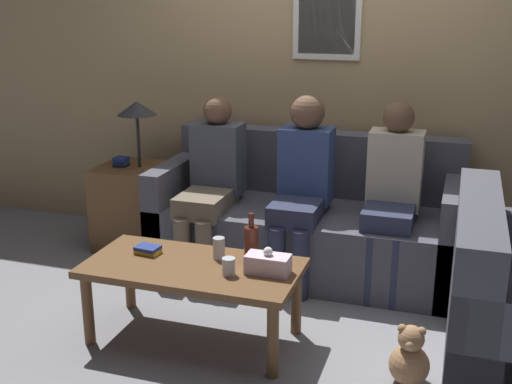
{
  "coord_description": "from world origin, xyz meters",
  "views": [
    {
      "loc": [
        0.96,
        -3.57,
        1.83
      ],
      "look_at": [
        -0.18,
        -0.08,
        0.71
      ],
      "focal_mm": 45.0,
      "sensor_mm": 36.0,
      "label": 1
    }
  ],
  "objects_px": {
    "person_left": "(212,178)",
    "teddy_bear": "(410,359)",
    "couch_main": "(308,223)",
    "wine_bottle": "(251,242)",
    "person_right": "(392,190)",
    "drinking_glass": "(229,266)",
    "person_middle": "(302,181)",
    "coffee_table": "(193,275)"
  },
  "relations": [
    {
      "from": "person_left",
      "to": "teddy_bear",
      "type": "bearing_deg",
      "value": -35.78
    },
    {
      "from": "couch_main",
      "to": "wine_bottle",
      "type": "height_order",
      "value": "couch_main"
    },
    {
      "from": "couch_main",
      "to": "teddy_bear",
      "type": "distance_m",
      "value": 1.5
    },
    {
      "from": "person_left",
      "to": "couch_main",
      "type": "bearing_deg",
      "value": 18.03
    },
    {
      "from": "person_right",
      "to": "teddy_bear",
      "type": "distance_m",
      "value": 1.24
    },
    {
      "from": "drinking_glass",
      "to": "person_middle",
      "type": "height_order",
      "value": "person_middle"
    },
    {
      "from": "person_middle",
      "to": "person_right",
      "type": "xyz_separation_m",
      "value": [
        0.58,
        0.05,
        -0.02
      ]
    },
    {
      "from": "drinking_glass",
      "to": "teddy_bear",
      "type": "height_order",
      "value": "drinking_glass"
    },
    {
      "from": "person_middle",
      "to": "drinking_glass",
      "type": "bearing_deg",
      "value": -96.91
    },
    {
      "from": "person_middle",
      "to": "wine_bottle",
      "type": "bearing_deg",
      "value": -95.69
    },
    {
      "from": "coffee_table",
      "to": "person_middle",
      "type": "bearing_deg",
      "value": 69.79
    },
    {
      "from": "person_left",
      "to": "person_middle",
      "type": "bearing_deg",
      "value": 0.71
    },
    {
      "from": "drinking_glass",
      "to": "person_right",
      "type": "xyz_separation_m",
      "value": [
        0.7,
        1.09,
        0.17
      ]
    },
    {
      "from": "couch_main",
      "to": "person_right",
      "type": "relative_size",
      "value": 1.71
    },
    {
      "from": "couch_main",
      "to": "drinking_glass",
      "type": "xyz_separation_m",
      "value": [
        -0.13,
        -1.23,
        0.17
      ]
    },
    {
      "from": "person_left",
      "to": "person_right",
      "type": "height_order",
      "value": "person_right"
    },
    {
      "from": "coffee_table",
      "to": "person_left",
      "type": "bearing_deg",
      "value": 105.75
    },
    {
      "from": "wine_bottle",
      "to": "drinking_glass",
      "type": "bearing_deg",
      "value": -101.04
    },
    {
      "from": "person_left",
      "to": "teddy_bear",
      "type": "distance_m",
      "value": 1.85
    },
    {
      "from": "couch_main",
      "to": "teddy_bear",
      "type": "height_order",
      "value": "couch_main"
    },
    {
      "from": "drinking_glass",
      "to": "person_right",
      "type": "relative_size",
      "value": 0.08
    },
    {
      "from": "wine_bottle",
      "to": "person_middle",
      "type": "relative_size",
      "value": 0.22
    },
    {
      "from": "couch_main",
      "to": "coffee_table",
      "type": "xyz_separation_m",
      "value": [
        -0.36,
        -1.17,
        0.07
      ]
    },
    {
      "from": "coffee_table",
      "to": "person_middle",
      "type": "relative_size",
      "value": 0.95
    },
    {
      "from": "coffee_table",
      "to": "wine_bottle",
      "type": "distance_m",
      "value": 0.36
    },
    {
      "from": "wine_bottle",
      "to": "couch_main",
      "type": "bearing_deg",
      "value": 85.43
    },
    {
      "from": "wine_bottle",
      "to": "person_right",
      "type": "relative_size",
      "value": 0.22
    },
    {
      "from": "wine_bottle",
      "to": "teddy_bear",
      "type": "relative_size",
      "value": 0.85
    },
    {
      "from": "coffee_table",
      "to": "teddy_bear",
      "type": "relative_size",
      "value": 3.72
    },
    {
      "from": "drinking_glass",
      "to": "person_left",
      "type": "distance_m",
      "value": 1.16
    },
    {
      "from": "drinking_glass",
      "to": "person_left",
      "type": "relative_size",
      "value": 0.08
    },
    {
      "from": "couch_main",
      "to": "wine_bottle",
      "type": "bearing_deg",
      "value": -94.57
    },
    {
      "from": "person_left",
      "to": "person_right",
      "type": "xyz_separation_m",
      "value": [
        1.21,
        0.06,
        0.01
      ]
    },
    {
      "from": "couch_main",
      "to": "person_right",
      "type": "height_order",
      "value": "person_right"
    },
    {
      "from": "couch_main",
      "to": "person_left",
      "type": "relative_size",
      "value": 1.74
    },
    {
      "from": "couch_main",
      "to": "drinking_glass",
      "type": "distance_m",
      "value": 1.25
    },
    {
      "from": "drinking_glass",
      "to": "person_left",
      "type": "xyz_separation_m",
      "value": [
        -0.5,
        1.03,
        0.15
      ]
    },
    {
      "from": "teddy_bear",
      "to": "wine_bottle",
      "type": "bearing_deg",
      "value": 164.54
    },
    {
      "from": "wine_bottle",
      "to": "person_left",
      "type": "height_order",
      "value": "person_left"
    },
    {
      "from": "wine_bottle",
      "to": "coffee_table",
      "type": "bearing_deg",
      "value": -148.52
    },
    {
      "from": "teddy_bear",
      "to": "person_middle",
      "type": "bearing_deg",
      "value": 127.87
    },
    {
      "from": "person_middle",
      "to": "person_right",
      "type": "distance_m",
      "value": 0.58
    }
  ]
}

